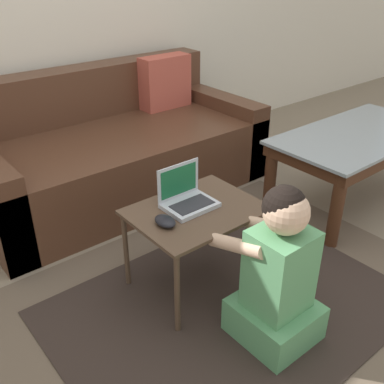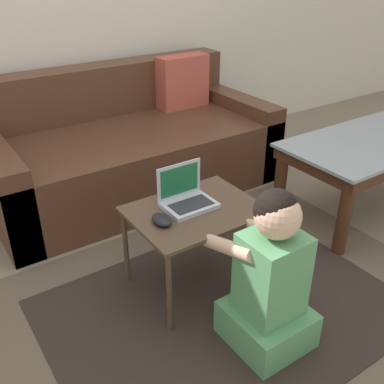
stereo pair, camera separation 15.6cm
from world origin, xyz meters
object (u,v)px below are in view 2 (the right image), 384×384
couch (129,148)px  laptop (187,199)px  computer_mouse (162,220)px  laptop_desk (195,218)px  person_seated (270,280)px  coffee_table (374,150)px

couch → laptop: bearing=-102.7°
couch → computer_mouse: size_ratio=16.63×
laptop_desk → laptop: 0.09m
couch → computer_mouse: 1.19m
person_seated → laptop_desk: bearing=94.5°
coffee_table → laptop: bearing=178.0°
coffee_table → person_seated: (-1.23, -0.46, -0.08)m
laptop → laptop_desk: bearing=-79.2°
couch → laptop: size_ratio=8.06×
coffee_table → laptop: laptop is taller
couch → person_seated: (-0.19, -1.55, 0.04)m
couch → coffee_table: couch is taller
couch → computer_mouse: couch is taller
laptop_desk → computer_mouse: size_ratio=5.19×
couch → laptop_desk: size_ratio=3.20×
computer_mouse → person_seated: 0.50m
coffee_table → laptop_desk: bearing=-179.7°
person_seated → laptop: bearing=95.1°
laptop_desk → couch: bearing=78.4°
person_seated → couch: bearing=83.0°
couch → coffee_table: (1.04, -1.09, 0.12)m
computer_mouse → coffee_table: bearing=0.8°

